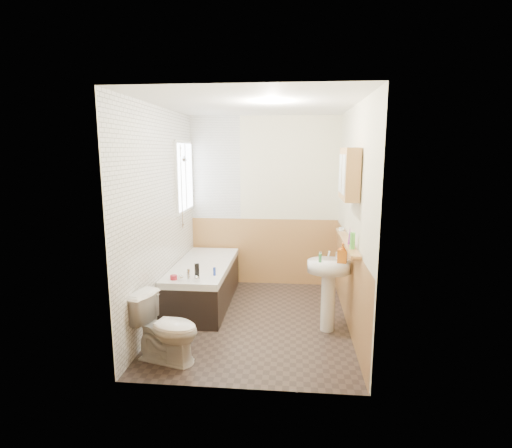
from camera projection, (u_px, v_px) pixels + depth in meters
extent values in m
plane|color=#2E2521|center=(255.00, 320.00, 4.78)|extent=(2.80, 2.80, 0.00)
plane|color=white|center=(255.00, 104.00, 4.33)|extent=(2.80, 2.80, 0.00)
cube|color=#F1EBC7|center=(264.00, 202.00, 5.94)|extent=(2.20, 0.02, 2.50)
cube|color=#F1EBC7|center=(238.00, 247.00, 3.17)|extent=(2.20, 0.02, 2.50)
cube|color=#F1EBC7|center=(160.00, 216.00, 4.66)|extent=(0.02, 2.80, 2.50)
cube|color=#F1EBC7|center=(354.00, 219.00, 4.45)|extent=(0.02, 2.80, 2.50)
cube|color=#BA864C|center=(349.00, 283.00, 4.59)|extent=(0.01, 2.80, 1.00)
cube|color=#BA864C|center=(239.00, 334.00, 3.33)|extent=(2.20, 0.01, 1.00)
cube|color=#BA864C|center=(264.00, 251.00, 6.05)|extent=(2.20, 0.01, 1.00)
cube|color=white|center=(162.00, 216.00, 4.65)|extent=(0.01, 2.80, 2.50)
cube|color=white|center=(215.00, 168.00, 5.89)|extent=(0.75, 0.01, 1.50)
cube|color=white|center=(185.00, 177.00, 5.51)|extent=(0.03, 0.79, 0.99)
cube|color=white|center=(186.00, 177.00, 5.51)|extent=(0.01, 0.70, 0.90)
cube|color=white|center=(186.00, 177.00, 5.51)|extent=(0.01, 0.04, 0.90)
cube|color=black|center=(204.00, 286.00, 5.29)|extent=(0.70, 1.67, 0.47)
cube|color=white|center=(203.00, 266.00, 5.24)|extent=(0.70, 1.67, 0.08)
cube|color=white|center=(203.00, 267.00, 5.24)|extent=(0.56, 1.53, 0.04)
cylinder|color=silver|center=(188.00, 275.00, 4.50)|extent=(0.04, 0.04, 0.14)
sphere|color=silver|center=(181.00, 277.00, 4.51)|extent=(0.06, 0.06, 0.06)
sphere|color=silver|center=(196.00, 278.00, 4.50)|extent=(0.06, 0.06, 0.06)
cylinder|color=silver|center=(181.00, 187.00, 5.29)|extent=(0.02, 0.02, 1.10)
cylinder|color=silver|center=(182.00, 224.00, 5.38)|extent=(0.04, 0.04, 0.02)
cylinder|color=silver|center=(180.00, 148.00, 5.20)|extent=(0.04, 0.04, 0.02)
cylinder|color=silver|center=(184.00, 159.00, 5.22)|extent=(0.06, 0.07, 0.08)
imported|color=white|center=(166.00, 328.00, 3.82)|extent=(0.74, 0.53, 0.65)
cylinder|color=white|center=(328.00, 302.00, 4.47)|extent=(0.16, 0.16, 0.66)
ellipsoid|color=white|center=(329.00, 266.00, 4.40)|extent=(0.47, 0.38, 0.13)
cylinder|color=silver|center=(320.00, 255.00, 4.48)|extent=(0.03, 0.03, 0.08)
cylinder|color=silver|center=(337.00, 256.00, 4.46)|extent=(0.03, 0.03, 0.08)
cylinder|color=silver|center=(329.00, 254.00, 4.45)|extent=(0.02, 0.11, 0.09)
cube|color=#BA864C|center=(347.00, 241.00, 4.47)|extent=(0.10, 1.42, 0.03)
cube|color=#BA864C|center=(349.00, 174.00, 4.17)|extent=(0.14, 0.60, 0.54)
cube|color=silver|center=(344.00, 175.00, 4.04)|extent=(0.01, 0.23, 0.41)
cube|color=silver|center=(341.00, 173.00, 4.32)|extent=(0.01, 0.23, 0.41)
cylinder|color=#59C647|center=(352.00, 241.00, 4.04)|extent=(0.06, 0.06, 0.17)
cone|color=purple|center=(350.00, 235.00, 4.24)|extent=(0.05, 0.05, 0.19)
cylinder|color=silver|center=(341.00, 229.00, 4.97)|extent=(0.07, 0.07, 0.04)
imported|color=orange|center=(342.00, 258.00, 4.31)|extent=(0.14, 0.23, 0.10)
cylinder|color=#388447|center=(320.00, 258.00, 4.33)|extent=(0.04, 0.04, 0.09)
cube|color=black|center=(197.00, 271.00, 4.58)|extent=(0.06, 0.05, 0.18)
cylinder|color=maroon|center=(174.00, 277.00, 4.56)|extent=(0.11, 0.11, 0.05)
cylinder|color=#19339E|center=(214.00, 272.00, 4.71)|extent=(0.03, 0.03, 0.10)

